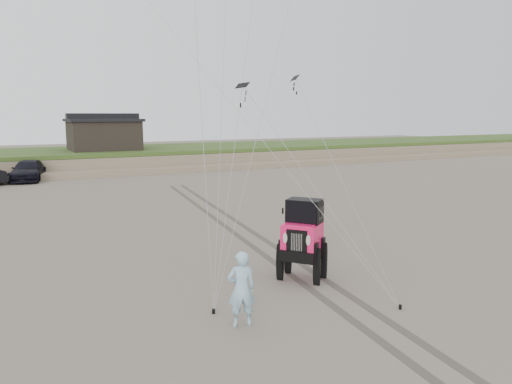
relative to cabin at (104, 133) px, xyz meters
The scene contains 9 objects.
ground 37.20m from the cabin, 93.09° to the right, with size 160.00×160.00×0.00m, color #6B6054.
dune_ridge 3.18m from the cabin, 165.96° to the left, with size 160.00×14.25×1.73m.
cabin is the anchor object (origin of this frame).
truck_c 9.61m from the cabin, 138.06° to the right, with size 2.12×5.20×1.51m, color black.
jeep 35.29m from the cabin, 91.84° to the right, with size 2.27×5.27×1.96m, color #FF1B5F, non-canonical shape.
man 37.67m from the cabin, 96.47° to the right, with size 0.67×0.44×1.83m, color #8EC2DC.
stake_main 36.81m from the cabin, 97.12° to the right, with size 0.08×0.08×0.12m, color black.
stake_aux 38.51m from the cabin, 90.26° to the right, with size 0.08×0.08×0.12m, color black.
tire_tracks 29.18m from the cabin, 90.00° to the right, with size 5.22×29.74×0.01m.
Camera 1 is at (-7.19, -10.47, 4.98)m, focal length 35.00 mm.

